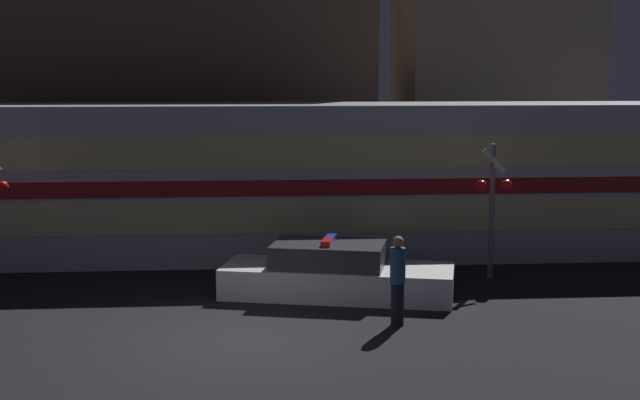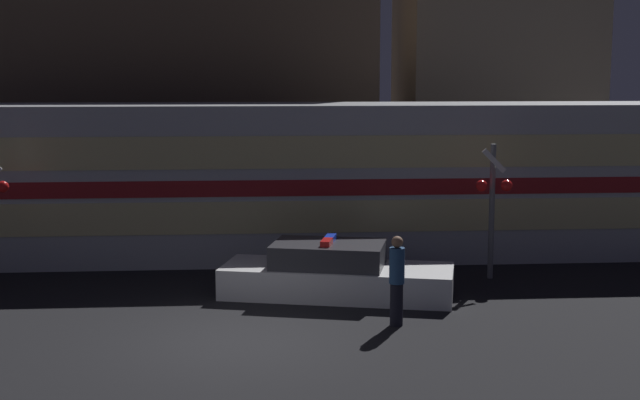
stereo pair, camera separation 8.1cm
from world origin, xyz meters
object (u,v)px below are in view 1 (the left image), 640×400
(crossing_signal_near, at_px, (493,200))
(train, at_px, (305,181))
(pedestrian, at_px, (398,280))
(police_car, at_px, (336,274))

(crossing_signal_near, bearing_deg, train, 145.21)
(train, xyz_separation_m, pedestrian, (1.35, -6.61, -1.11))
(train, bearing_deg, pedestrian, -78.46)
(train, bearing_deg, police_car, -84.74)
(police_car, distance_m, pedestrian, 2.59)
(police_car, bearing_deg, crossing_signal_near, 33.26)
(pedestrian, bearing_deg, police_car, 112.08)
(train, relative_size, pedestrian, 13.30)
(train, xyz_separation_m, crossing_signal_near, (4.20, -2.92, -0.13))
(train, distance_m, crossing_signal_near, 5.12)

